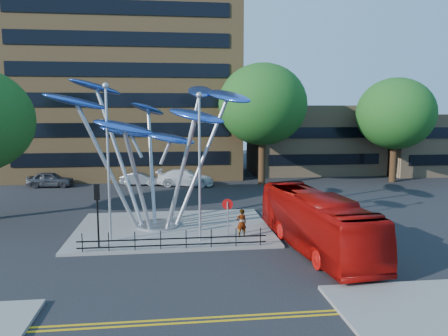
{
  "coord_description": "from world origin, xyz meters",
  "views": [
    {
      "loc": [
        -1.02,
        -20.9,
        7.45
      ],
      "look_at": [
        1.98,
        4.0,
        4.13
      ],
      "focal_mm": 35.0,
      "sensor_mm": 36.0,
      "label": 1
    }
  ],
  "objects": [
    {
      "name": "tree_far",
      "position": [
        22.0,
        22.0,
        7.11
      ],
      "size": [
        8.0,
        8.0,
        10.81
      ],
      "color": "black",
      "rests_on": "ground"
    },
    {
      "name": "double_yellow_near",
      "position": [
        0.0,
        -6.0,
        0.01
      ],
      "size": [
        40.0,
        0.12,
        0.01
      ],
      "primitive_type": "cube",
      "color": "gold",
      "rests_on": "ground"
    },
    {
      "name": "tree_right",
      "position": [
        8.0,
        22.0,
        8.04
      ],
      "size": [
        8.8,
        8.8,
        12.11
      ],
      "color": "black",
      "rests_on": "ground"
    },
    {
      "name": "double_yellow_far",
      "position": [
        0.0,
        -6.3,
        0.01
      ],
      "size": [
        40.0,
        0.12,
        0.01
      ],
      "primitive_type": "cube",
      "color": "gold",
      "rests_on": "ground"
    },
    {
      "name": "low_building_far",
      "position": [
        30.0,
        28.0,
        3.5
      ],
      "size": [
        12.0,
        8.0,
        7.0
      ],
      "primitive_type": "cube",
      "color": "#9C7E5C",
      "rests_on": "ground"
    },
    {
      "name": "red_bus",
      "position": [
        6.6,
        1.16,
        1.53
      ],
      "size": [
        3.62,
        11.18,
        3.06
      ],
      "primitive_type": "imported",
      "rotation": [
        0.0,
        0.0,
        0.1
      ],
      "color": "#9C0A07",
      "rests_on": "ground"
    },
    {
      "name": "street_lamp_right",
      "position": [
        0.5,
        3.0,
        5.09
      ],
      "size": [
        0.36,
        0.36,
        8.3
      ],
      "color": "#9EA0A5",
      "rests_on": "traffic_island"
    },
    {
      "name": "street_lamp_left",
      "position": [
        -4.5,
        3.5,
        5.36
      ],
      "size": [
        0.36,
        0.36,
        8.8
      ],
      "color": "#9EA0A5",
      "rests_on": "traffic_island"
    },
    {
      "name": "ground",
      "position": [
        0.0,
        0.0,
        0.0
      ],
      "size": [
        120.0,
        120.0,
        0.0
      ],
      "primitive_type": "plane",
      "color": "black",
      "rests_on": "ground"
    },
    {
      "name": "pedestrian",
      "position": [
        2.93,
        3.42,
        0.98
      ],
      "size": [
        0.66,
        0.5,
        1.66
      ],
      "primitive_type": "imported",
      "rotation": [
        0.0,
        0.0,
        3.32
      ],
      "color": "gray",
      "rests_on": "traffic_island"
    },
    {
      "name": "parked_car_left",
      "position": [
        -12.85,
        23.0,
        0.75
      ],
      "size": [
        4.49,
        2.03,
        1.49
      ],
      "primitive_type": "imported",
      "rotation": [
        0.0,
        0.0,
        1.51
      ],
      "color": "#3E4046",
      "rests_on": "ground"
    },
    {
      "name": "leaf_sculpture",
      "position": [
        -2.07,
        6.68,
        6.87
      ],
      "size": [
        12.72,
        9.54,
        9.51
      ],
      "color": "#9EA0A5",
      "rests_on": "traffic_island"
    },
    {
      "name": "brick_tower",
      "position": [
        -6.0,
        32.0,
        15.0
      ],
      "size": [
        25.0,
        15.0,
        30.0
      ],
      "primitive_type": "cube",
      "color": "olive",
      "rests_on": "ground"
    },
    {
      "name": "traffic_light_island",
      "position": [
        -5.0,
        2.5,
        2.61
      ],
      "size": [
        0.28,
        0.18,
        3.42
      ],
      "color": "black",
      "rests_on": "traffic_island"
    },
    {
      "name": "low_building_near",
      "position": [
        16.0,
        30.0,
        4.0
      ],
      "size": [
        15.0,
        8.0,
        8.0
      ],
      "primitive_type": "cube",
      "color": "#9C7E5C",
      "rests_on": "ground"
    },
    {
      "name": "pedestrian_railing_front",
      "position": [
        -1.0,
        1.7,
        0.55
      ],
      "size": [
        10.0,
        0.06,
        1.0
      ],
      "color": "black",
      "rests_on": "traffic_island"
    },
    {
      "name": "no_entry_sign_island",
      "position": [
        2.0,
        2.52,
        1.82
      ],
      "size": [
        0.6,
        0.1,
        2.45
      ],
      "color": "#9EA0A5",
      "rests_on": "traffic_island"
    },
    {
      "name": "traffic_island",
      "position": [
        -1.0,
        6.0,
        0.07
      ],
      "size": [
        12.0,
        9.0,
        0.15
      ],
      "primitive_type": "cube",
      "color": "slate",
      "rests_on": "ground"
    },
    {
      "name": "parked_car_mid",
      "position": [
        -4.21,
        23.0,
        0.64
      ],
      "size": [
        3.99,
        1.81,
        1.27
      ],
      "primitive_type": "imported",
      "rotation": [
        0.0,
        0.0,
        1.45
      ],
      "color": "#9EA0A5",
      "rests_on": "ground"
    },
    {
      "name": "parked_car_right",
      "position": [
        0.29,
        22.05,
        0.81
      ],
      "size": [
        5.89,
        3.17,
        1.62
      ],
      "primitive_type": "imported",
      "rotation": [
        0.0,
        0.0,
        1.4
      ],
      "color": "silver",
      "rests_on": "ground"
    }
  ]
}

